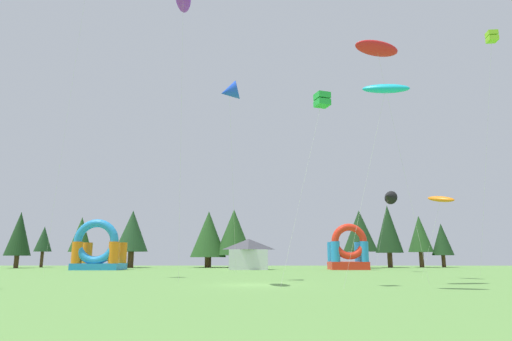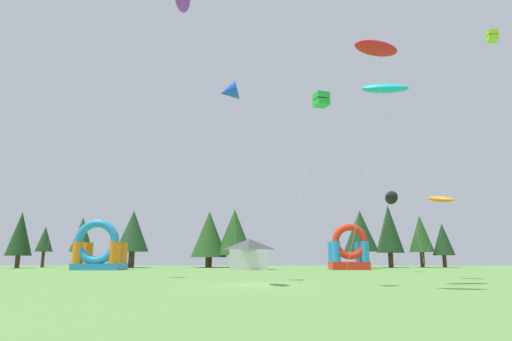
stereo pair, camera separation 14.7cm
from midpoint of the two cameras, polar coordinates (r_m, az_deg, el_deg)
The scene contains 21 objects.
ground_plane at distance 27.35m, azimuth -0.23°, elevation -14.91°, with size 120.00×120.00×0.00m, color #5B8C42.
kite_orange_parafoil at distance 38.20m, azimuth 23.37°, elevation -3.48°, with size 2.43×2.88×6.82m.
kite_cyan_parafoil at distance 26.07m, azimuth 16.83°, elevation 10.34°, with size 4.09×1.77×11.66m.
kite_black_delta at distance 53.16m, azimuth 17.24°, elevation -3.31°, with size 2.80×2.50×9.51m.
kite_red_parafoil at distance 32.06m, azimuth 15.74°, elevation 15.30°, with size 4.42×2.17×16.50m.
kite_green_box at distance 27.81m, azimuth 8.78°, elevation 9.22°, with size 3.35×1.54×11.85m.
kite_blue_delta at distance 34.60m, azimuth -3.47°, elevation 10.36°, with size 1.71×6.92×15.37m.
kite_lime_box at distance 40.85m, azimuth 28.85°, elevation 15.22°, with size 0.92×7.18×19.49m.
inflatable_red_slide at distance 61.72m, azimuth -20.04°, elevation -10.10°, with size 6.15×4.73×6.59m.
inflatable_blue_arch at distance 60.61m, azimuth 12.25°, elevation -10.65°, with size 5.00×4.26×6.10m.
festival_tent at distance 59.47m, azimuth -0.84°, elevation -11.01°, with size 5.15×3.17×4.11m.
tree_row_0 at distance 77.59m, azimuth -28.68°, elevation -7.36°, with size 3.84×3.84×8.69m.
tree_row_1 at distance 81.15m, azimuth -26.13°, elevation -8.18°, with size 2.80×2.80×6.72m.
tree_row_2 at distance 76.03m, azimuth -21.99°, elevation -7.89°, with size 3.61×3.61×8.06m.
tree_row_3 at distance 73.12m, azimuth -15.92°, elevation -7.74°, with size 5.18×5.18×9.12m.
tree_row_4 at distance 72.36m, azimuth -6.15°, elevation -8.38°, with size 5.89×5.89×9.18m.
tree_row_5 at distance 72.11m, azimuth -2.80°, elevation -8.18°, with size 6.07×6.07×9.49m.
tree_row_6 at distance 70.02m, azimuth 13.70°, elevation -7.80°, with size 5.30×5.30×8.90m.
tree_row_7 at distance 74.62m, azimuth 17.24°, elevation -7.41°, with size 4.41×4.41×10.11m.
tree_row_8 at distance 77.56m, azimuth 21.00°, elevation -7.85°, with size 4.01×4.01×8.51m.
tree_row_9 at distance 78.98m, azimuth 23.54°, elevation -8.37°, with size 3.49×3.49×7.21m.
Camera 2 is at (0.53, -27.30, 1.69)m, focal length 30.22 mm.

